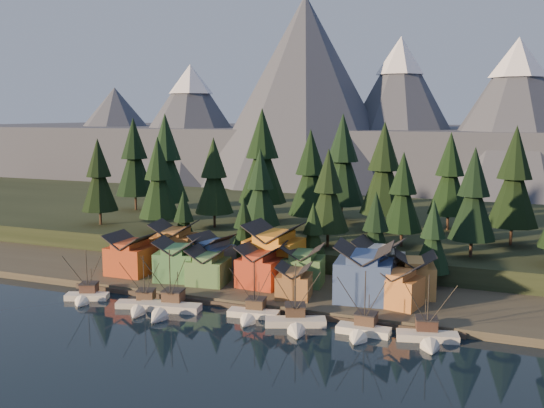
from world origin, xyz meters
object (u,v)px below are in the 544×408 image
at_px(boat_3, 252,307).
at_px(boat_4, 296,315).
at_px(house_back_1, 212,254).
at_px(boat_6, 428,329).
at_px(boat_2, 166,301).
at_px(house_front_0, 130,253).
at_px(house_front_1, 177,259).
at_px(boat_5, 362,322).
at_px(boat_1, 142,299).
at_px(boat_0, 85,290).
at_px(house_back_0, 174,243).

height_order(boat_3, boat_4, boat_4).
bearing_deg(house_back_1, boat_6, -10.89).
bearing_deg(boat_2, house_front_0, 129.79).
bearing_deg(house_front_1, boat_5, -30.46).
relative_size(boat_1, house_back_1, 1.23).
distance_m(boat_0, house_front_1, 20.08).
relative_size(boat_2, house_front_0, 1.49).
bearing_deg(boat_3, house_front_0, 152.17).
height_order(boat_0, boat_3, boat_3).
height_order(boat_1, boat_5, boat_5).
distance_m(boat_1, boat_6, 53.23).
bearing_deg(boat_0, boat_5, -19.70).
distance_m(house_front_0, house_back_0, 11.35).
distance_m(boat_5, boat_6, 10.80).
distance_m(boat_4, boat_5, 11.68).
height_order(boat_0, boat_6, boat_6).
height_order(boat_6, house_front_1, boat_6).
bearing_deg(boat_5, house_front_1, 163.14).
relative_size(boat_2, house_front_1, 1.34).
distance_m(boat_4, boat_6, 22.48).
xyz_separation_m(boat_2, house_back_0, (-13.90, 26.31, 4.66)).
distance_m(boat_3, boat_4, 9.21).
distance_m(house_front_1, house_back_1, 8.51).
height_order(boat_0, boat_1, boat_0).
bearing_deg(boat_0, boat_3, -17.02).
distance_m(boat_0, boat_1, 13.57).
bearing_deg(house_back_1, boat_5, -17.29).
distance_m(house_front_1, house_back_0, 12.20).
bearing_deg(boat_3, house_back_1, 125.36).
distance_m(boat_1, house_front_1, 16.70).
bearing_deg(house_back_0, boat_1, -82.35).
xyz_separation_m(boat_6, house_front_1, (-54.88, 13.12, 3.83)).
relative_size(boat_0, boat_4, 0.92).
relative_size(boat_0, boat_3, 0.99).
bearing_deg(boat_3, boat_6, -7.35).
bearing_deg(boat_1, house_back_0, 89.17).
bearing_deg(boat_1, boat_6, -15.45).
distance_m(boat_0, house_back_1, 28.49).
height_order(house_front_0, house_front_1, house_front_0).
distance_m(boat_2, boat_6, 47.79).
bearing_deg(boat_0, house_back_0, 57.46).
bearing_deg(house_back_0, boat_5, -35.72).
distance_m(boat_3, house_front_0, 38.10).
relative_size(boat_3, boat_4, 0.93).
relative_size(boat_1, boat_5, 0.96).
distance_m(boat_3, house_back_1, 27.53).
height_order(boat_1, house_front_0, house_front_0).
bearing_deg(house_back_0, house_front_0, -128.53).
bearing_deg(boat_2, boat_1, 169.46).
relative_size(boat_0, boat_1, 0.98).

